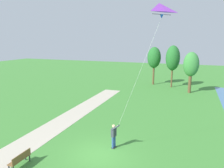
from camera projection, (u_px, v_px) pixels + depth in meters
ground_plane at (100, 154)px, 14.48m from camera, size 120.00×120.00×0.00m
walkway_path at (48, 131)px, 18.26m from camera, size 2.78×32.03×0.02m
person_kite_flyer at (114, 134)px, 15.15m from camera, size 0.63×0.51×1.83m
flying_kite at (159, 12)px, 12.07m from camera, size 3.17×1.39×7.67m
park_bench_near_walkway at (20, 159)px, 13.00m from camera, size 0.46×1.51×0.88m
tree_treeline_right at (154, 58)px, 36.50m from camera, size 2.23×2.13×6.39m
tree_horizon_far at (191, 65)px, 30.71m from camera, size 2.16×1.80×5.87m
tree_behind_path at (173, 58)px, 34.28m from camera, size 2.21×2.31×6.69m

